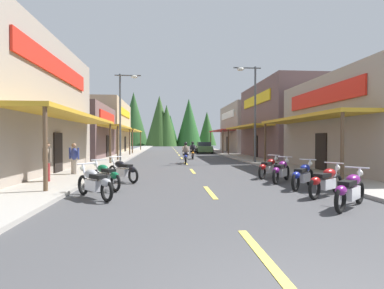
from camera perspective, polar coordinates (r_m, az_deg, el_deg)
ground at (r=32.35m, az=-2.39°, el=-2.19°), size 9.11×89.54×0.10m
sidewalk_left at (r=32.59m, az=-12.51°, el=-2.00°), size 2.36×89.54×0.12m
sidewalk_right at (r=33.10m, az=7.58°, el=-1.94°), size 2.36×89.54×0.12m
centerline_dashes at (r=36.40m, az=-2.68°, el=-1.74°), size 0.16×66.48×0.01m
storefront_left_middle at (r=29.85m, az=-21.62°, el=2.26°), size 8.06×9.41×4.89m
storefront_left_far at (r=41.82m, az=-16.80°, el=3.19°), size 8.05×13.14×6.74m
storefront_right_middle at (r=29.82m, az=18.22°, el=4.20°), size 8.55×11.18×6.90m
storefront_right_far at (r=42.14m, az=12.31°, el=2.96°), size 10.14×11.18×6.39m
streetlamp_left at (r=23.85m, az=-12.81°, el=7.17°), size 1.99×0.30×6.77m
streetlamp_right at (r=22.25m, az=11.22°, el=7.93°), size 1.99×0.30×6.99m
motorcycle_parked_right_0 at (r=8.79m, az=27.77°, el=-7.56°), size 1.70×1.46×1.04m
motorcycle_parked_right_1 at (r=10.24m, az=24.04°, el=-6.32°), size 1.79×1.33×1.04m
motorcycle_parked_right_2 at (r=11.56m, az=20.25°, el=-5.45°), size 1.56×1.61×1.04m
motorcycle_parked_right_3 at (r=13.00m, az=16.54°, el=-4.72°), size 1.41×1.74×1.04m
motorcycle_parked_right_4 at (r=14.29m, az=14.37°, el=-4.19°), size 1.54×1.62×1.04m
motorcycle_parked_left_0 at (r=9.53m, az=-17.96°, el=-6.82°), size 1.44×1.71×1.04m
motorcycle_parked_left_1 at (r=11.18m, az=-16.05°, el=-5.65°), size 1.37×1.77×1.04m
motorcycle_parked_left_2 at (r=12.95m, az=-12.96°, el=-4.72°), size 1.51×1.66×1.04m
rider_cruising_lead at (r=21.77m, az=-1.19°, el=-1.92°), size 0.61×2.14×1.57m
rider_cruising_trailing at (r=26.73m, az=0.12°, el=-1.36°), size 0.60×2.14×1.57m
pedestrian_by_shop at (r=15.38m, az=-21.44°, el=-2.27°), size 0.53×0.38×1.59m
pedestrian_browsing at (r=13.17m, az=-25.79°, el=-2.66°), size 0.46×0.43×1.65m
parked_car_curbside at (r=38.26m, az=2.25°, el=-0.59°), size 2.16×4.35×1.40m
treeline_backdrop at (r=77.67m, az=-5.41°, el=4.10°), size 26.10×12.34×13.95m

